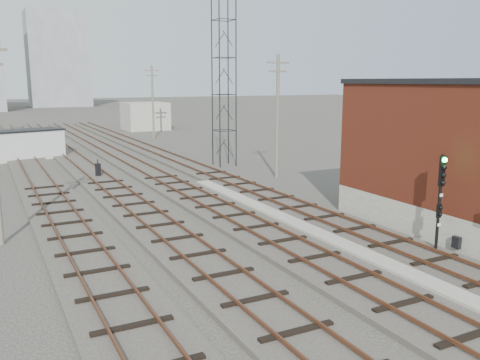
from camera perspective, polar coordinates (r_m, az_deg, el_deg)
ground at (r=65.61m, az=-15.60°, el=4.42°), size 320.00×320.00×0.00m
track_right at (r=46.14m, az=-7.26°, el=2.23°), size 3.20×90.00×0.39m
track_mid_right at (r=44.97m, az=-12.06°, el=1.85°), size 3.20×90.00×0.39m
track_mid_left at (r=44.13m, az=-17.07°, el=1.43°), size 3.20×90.00×0.39m
track_left at (r=43.64m, az=-22.24°, el=0.99°), size 3.20×90.00×0.39m
platform_curb at (r=23.44m, az=9.27°, el=-6.42°), size 0.90×28.00×0.26m
brick_building at (r=26.09m, az=24.70°, el=2.38°), size 6.54×12.20×7.22m
lattice_tower at (r=43.06m, az=-1.82°, el=11.57°), size 1.60×1.60×15.00m
utility_pole_right_a at (r=37.43m, az=4.23°, el=7.48°), size 1.80×0.24×9.00m
utility_pole_right_b at (r=64.94m, az=-9.78°, el=8.85°), size 1.80×0.24×9.00m
apartment_right at (r=155.46m, az=-19.78°, el=12.58°), size 16.00×12.00×26.00m
shed_right at (r=77.28m, az=-10.61°, el=7.07°), size 6.00×6.00×4.00m
signal_mast at (r=22.40m, az=21.58°, el=-1.65°), size 0.40×0.41×4.19m
switch_stand at (r=39.04m, az=-15.65°, el=1.09°), size 0.40×0.40×1.34m
site_trailer at (r=50.89m, az=-22.89°, el=3.72°), size 7.02×4.41×2.74m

